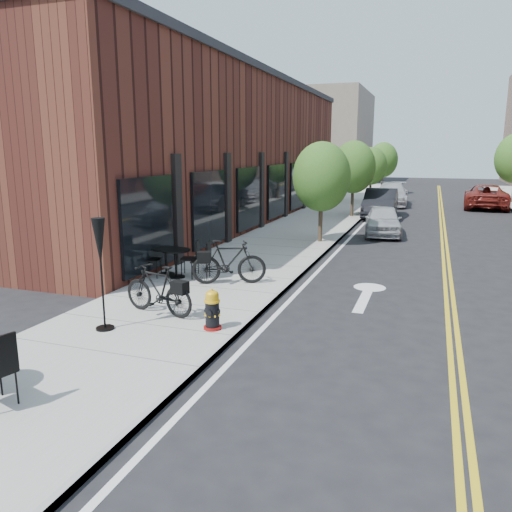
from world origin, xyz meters
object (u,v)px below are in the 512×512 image
at_px(bicycle_left, 158,289).
at_px(bicycle_right, 229,262).
at_px(parked_car_a, 383,221).
at_px(parked_car_far, 486,196).
at_px(bistro_set_c, 166,257).
at_px(parked_car_c, 391,194).
at_px(parked_car_b, 381,203).
at_px(bistro_set_b, 176,259).
at_px(fire_hydrant, 212,310).
at_px(patio_umbrella, 100,250).

height_order(bicycle_left, bicycle_right, bicycle_right).
relative_size(parked_car_a, parked_car_far, 0.69).
xyz_separation_m(bistro_set_c, parked_car_c, (4.46, 21.94, 0.12)).
bearing_deg(parked_car_b, bistro_set_b, -105.41).
relative_size(fire_hydrant, parked_car_b, 0.18).
distance_m(bistro_set_c, patio_umbrella, 4.59).
xyz_separation_m(bicycle_left, parked_car_b, (2.81, 18.73, 0.10)).
distance_m(bicycle_right, parked_car_b, 16.07).
height_order(fire_hydrant, bicycle_right, bicycle_right).
relative_size(bicycle_left, bistro_set_c, 0.97).
distance_m(fire_hydrant, parked_car_a, 13.45).
relative_size(bicycle_left, bicycle_right, 0.93).
bearing_deg(bistro_set_b, bicycle_left, -81.22).
relative_size(parked_car_b, parked_car_c, 0.92).
xyz_separation_m(bicycle_right, parked_car_a, (3.03, 10.01, -0.08)).
relative_size(bicycle_left, bistro_set_b, 0.94).
distance_m(fire_hydrant, bicycle_left, 1.55).
height_order(bicycle_left, bistro_set_c, bicycle_left).
height_order(fire_hydrant, bistro_set_b, bistro_set_b).
xyz_separation_m(patio_umbrella, parked_car_a, (4.04, 14.02, -1.08)).
height_order(bistro_set_c, parked_car_b, parked_car_b).
distance_m(parked_car_c, parked_car_far, 5.75).
xyz_separation_m(fire_hydrant, parked_car_c, (1.40, 25.55, 0.23)).
distance_m(parked_car_b, parked_car_far, 8.78).
bearing_deg(patio_umbrella, fire_hydrant, 19.83).
relative_size(bistro_set_c, patio_umbrella, 0.85).
xyz_separation_m(bistro_set_b, parked_car_c, (4.05, 22.13, 0.11)).
bearing_deg(parked_car_far, parked_car_a, 70.54).
relative_size(bistro_set_b, parked_car_a, 0.52).
height_order(parked_car_a, parked_car_c, parked_car_c).
xyz_separation_m(bicycle_right, bistro_set_b, (-1.65, 0.13, -0.08)).
bearing_deg(fire_hydrant, parked_car_a, 80.05).
relative_size(patio_umbrella, parked_car_far, 0.41).
xyz_separation_m(bistro_set_c, parked_car_a, (5.10, 9.69, 0.01)).
xyz_separation_m(fire_hydrant, parked_car_far, (7.14, 25.77, 0.24)).
height_order(bicycle_right, bistro_set_c, bicycle_right).
bearing_deg(patio_umbrella, bistro_set_b, 98.71).
xyz_separation_m(parked_car_a, parked_car_b, (-0.70, 5.89, 0.14)).
bearing_deg(bicycle_right, bistro_set_c, 57.65).
bearing_deg(bicycle_right, bicycle_left, 146.82).
height_order(patio_umbrella, parked_car_a, patio_umbrella).
relative_size(bistro_set_c, parked_car_a, 0.51).
distance_m(bistro_set_c, parked_car_far, 24.40).
height_order(parked_car_a, parked_car_b, parked_car_b).
bearing_deg(bicycle_left, bicycle_right, -177.82).
distance_m(bicycle_right, bistro_set_c, 2.10).
height_order(bicycle_left, patio_umbrella, patio_umbrella).
distance_m(bistro_set_b, bistro_set_c, 0.46).
bearing_deg(bicycle_right, fire_hydrant, 173.38).
bearing_deg(parked_car_far, bistro_set_c, 68.09).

